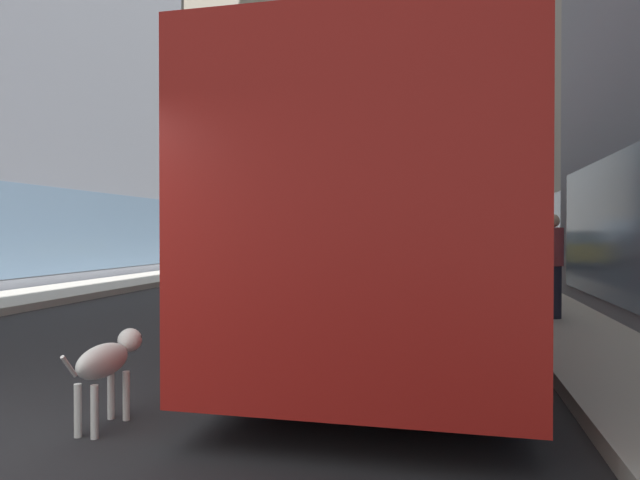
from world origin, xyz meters
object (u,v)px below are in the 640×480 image
(car_yellow_taxi, at_px, (431,248))
(pedestrian_in_coat, at_px, (552,265))
(car_black_suv, at_px, (438,241))
(dalmatian_dog, at_px, (108,361))
(car_silver_sedan, at_px, (365,245))
(transit_bus, at_px, (405,218))

(car_yellow_taxi, relative_size, pedestrian_in_coat, 2.34)
(car_yellow_taxi, height_order, car_black_suv, same)
(car_yellow_taxi, bearing_deg, dalmatian_dog, -94.86)
(car_silver_sedan, height_order, pedestrian_in_coat, pedestrian_in_coat)
(car_yellow_taxi, xyz_separation_m, pedestrian_in_coat, (2.35, -17.32, 0.19))
(car_black_suv, bearing_deg, car_silver_sedan, -103.19)
(transit_bus, bearing_deg, dalmatian_dog, -110.16)
(car_yellow_taxi, bearing_deg, pedestrian_in_coat, -82.29)
(car_black_suv, xyz_separation_m, pedestrian_in_coat, (2.35, -39.89, 0.19))
(car_yellow_taxi, xyz_separation_m, car_silver_sedan, (-4.00, 5.49, 0.00))
(transit_bus, distance_m, dalmatian_dog, 5.83)
(transit_bus, bearing_deg, car_yellow_taxi, 90.00)
(transit_bus, xyz_separation_m, car_silver_sedan, (-4.00, 23.18, -0.96))
(transit_bus, distance_m, car_black_suv, 40.26)
(dalmatian_dog, relative_size, pedestrian_in_coat, 0.57)
(car_black_suv, bearing_deg, dalmatian_dog, -92.46)
(car_black_suv, relative_size, dalmatian_dog, 4.58)
(car_yellow_taxi, distance_m, pedestrian_in_coat, 17.48)
(car_yellow_taxi, height_order, pedestrian_in_coat, pedestrian_in_coat)
(dalmatian_dog, bearing_deg, pedestrian_in_coat, 52.94)
(car_silver_sedan, xyz_separation_m, pedestrian_in_coat, (6.35, -22.82, 0.19))
(transit_bus, relative_size, car_silver_sedan, 2.67)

